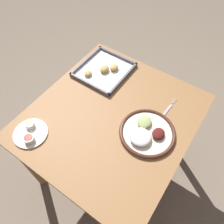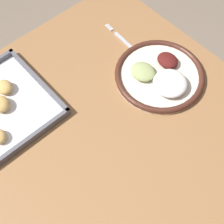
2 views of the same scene
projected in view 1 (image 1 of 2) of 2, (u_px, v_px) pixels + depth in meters
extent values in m
plane|color=#7A6B59|center=(112.00, 166.00, 1.79)|extent=(8.00, 8.00, 0.00)
cube|color=olive|center=(112.00, 117.00, 1.20)|extent=(0.92, 0.84, 0.03)
cylinder|color=olive|center=(186.00, 131.00, 1.57)|extent=(0.06, 0.06, 0.70)
cylinder|color=olive|center=(30.00, 164.00, 1.43)|extent=(0.06, 0.06, 0.70)
cylinder|color=olive|center=(103.00, 87.00, 1.82)|extent=(0.06, 0.06, 0.70)
cylinder|color=beige|center=(147.00, 133.00, 1.12)|extent=(0.29, 0.29, 0.01)
torus|color=#472319|center=(147.00, 132.00, 1.11)|extent=(0.29, 0.29, 0.02)
ellipsoid|color=white|center=(141.00, 137.00, 1.08)|extent=(0.11, 0.11, 0.04)
ellipsoid|color=#511614|center=(158.00, 134.00, 1.09)|extent=(0.07, 0.06, 0.03)
ellipsoid|color=#9EAD6B|center=(144.00, 122.00, 1.13)|extent=(0.08, 0.07, 0.03)
cube|color=#B2B2B7|center=(165.00, 113.00, 1.20)|extent=(0.14, 0.02, 0.00)
cylinder|color=#B2B2B7|center=(175.00, 102.00, 1.24)|extent=(0.04, 0.01, 0.00)
cylinder|color=#B2B2B7|center=(175.00, 101.00, 1.24)|extent=(0.04, 0.01, 0.00)
cylinder|color=#B2B2B7|center=(174.00, 101.00, 1.24)|extent=(0.04, 0.01, 0.00)
cylinder|color=#B2B2B7|center=(174.00, 101.00, 1.24)|extent=(0.04, 0.01, 0.00)
cylinder|color=beige|center=(31.00, 133.00, 1.12)|extent=(0.18, 0.18, 0.01)
cylinder|color=silver|center=(30.00, 125.00, 1.13)|extent=(0.05, 0.05, 0.03)
cylinder|color=#51992D|center=(29.00, 124.00, 1.12)|extent=(0.04, 0.04, 0.01)
cylinder|color=silver|center=(29.00, 139.00, 1.08)|extent=(0.05, 0.05, 0.03)
cylinder|color=#B22819|center=(28.00, 138.00, 1.07)|extent=(0.04, 0.04, 0.01)
cube|color=#595960|center=(104.00, 71.00, 1.38)|extent=(0.32, 0.30, 0.01)
cube|color=silver|center=(104.00, 70.00, 1.38)|extent=(0.29, 0.27, 0.00)
cube|color=#595960|center=(123.00, 79.00, 1.33)|extent=(0.32, 0.01, 0.02)
cube|color=#595960|center=(86.00, 60.00, 1.42)|extent=(0.32, 0.01, 0.02)
cube|color=#595960|center=(89.00, 84.00, 1.30)|extent=(0.01, 0.30, 0.02)
cube|color=#595960|center=(118.00, 56.00, 1.44)|extent=(0.01, 0.30, 0.02)
ellipsoid|color=tan|center=(104.00, 69.00, 1.36)|extent=(0.06, 0.05, 0.03)
ellipsoid|color=tan|center=(88.00, 73.00, 1.34)|extent=(0.05, 0.04, 0.03)
ellipsoid|color=tan|center=(114.00, 67.00, 1.37)|extent=(0.06, 0.05, 0.03)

